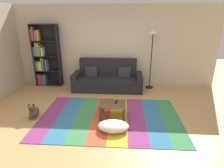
{
  "coord_description": "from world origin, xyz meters",
  "views": [
    {
      "loc": [
        0.28,
        -3.8,
        2.31
      ],
      "look_at": [
        -0.01,
        0.73,
        0.65
      ],
      "focal_mm": 29.72,
      "sensor_mm": 36.0,
      "label": 1
    }
  ],
  "objects_px": {
    "pouf": "(113,126)",
    "dog": "(34,111)",
    "coffee_table": "(113,106)",
    "standing_lamp": "(153,40)",
    "tv_remote": "(116,102)",
    "bookshelf": "(44,57)",
    "couch": "(108,79)"
  },
  "relations": [
    {
      "from": "bookshelf",
      "to": "tv_remote",
      "type": "bearing_deg",
      "value": -38.81
    },
    {
      "from": "coffee_table",
      "to": "dog",
      "type": "distance_m",
      "value": 1.9
    },
    {
      "from": "tv_remote",
      "to": "dog",
      "type": "bearing_deg",
      "value": -164.93
    },
    {
      "from": "bookshelf",
      "to": "pouf",
      "type": "bearing_deg",
      "value": -46.83
    },
    {
      "from": "pouf",
      "to": "bookshelf",
      "type": "bearing_deg",
      "value": 133.17
    },
    {
      "from": "bookshelf",
      "to": "tv_remote",
      "type": "relative_size",
      "value": 13.89
    },
    {
      "from": "dog",
      "to": "bookshelf",
      "type": "bearing_deg",
      "value": 104.83
    },
    {
      "from": "standing_lamp",
      "to": "coffee_table",
      "type": "bearing_deg",
      "value": -119.08
    },
    {
      "from": "pouf",
      "to": "dog",
      "type": "distance_m",
      "value": 1.99
    },
    {
      "from": "couch",
      "to": "bookshelf",
      "type": "xyz_separation_m",
      "value": [
        -2.22,
        0.28,
        0.65
      ]
    },
    {
      "from": "tv_remote",
      "to": "bookshelf",
      "type": "bearing_deg",
      "value": 150.3
    },
    {
      "from": "dog",
      "to": "standing_lamp",
      "type": "xyz_separation_m",
      "value": [
        3.03,
        2.21,
        1.46
      ]
    },
    {
      "from": "bookshelf",
      "to": "dog",
      "type": "xyz_separation_m",
      "value": [
        0.6,
        -2.28,
        -0.83
      ]
    },
    {
      "from": "coffee_table",
      "to": "pouf",
      "type": "relative_size",
      "value": 0.94
    },
    {
      "from": "bookshelf",
      "to": "standing_lamp",
      "type": "height_order",
      "value": "bookshelf"
    },
    {
      "from": "bookshelf",
      "to": "coffee_table",
      "type": "bearing_deg",
      "value": -40.43
    },
    {
      "from": "couch",
      "to": "pouf",
      "type": "xyz_separation_m",
      "value": [
        0.33,
        -2.43,
        -0.23
      ]
    },
    {
      "from": "coffee_table",
      "to": "dog",
      "type": "height_order",
      "value": "dog"
    },
    {
      "from": "pouf",
      "to": "dog",
      "type": "xyz_separation_m",
      "value": [
        -1.94,
        0.43,
        0.05
      ]
    },
    {
      "from": "standing_lamp",
      "to": "tv_remote",
      "type": "height_order",
      "value": "standing_lamp"
    },
    {
      "from": "dog",
      "to": "tv_remote",
      "type": "xyz_separation_m",
      "value": [
        1.98,
        0.21,
        0.21
      ]
    },
    {
      "from": "coffee_table",
      "to": "standing_lamp",
      "type": "xyz_separation_m",
      "value": [
        1.14,
        2.06,
        1.33
      ]
    },
    {
      "from": "couch",
      "to": "tv_remote",
      "type": "bearing_deg",
      "value": -78.54
    },
    {
      "from": "coffee_table",
      "to": "standing_lamp",
      "type": "distance_m",
      "value": 2.7
    },
    {
      "from": "coffee_table",
      "to": "tv_remote",
      "type": "bearing_deg",
      "value": 29.81
    },
    {
      "from": "pouf",
      "to": "tv_remote",
      "type": "relative_size",
      "value": 4.39
    },
    {
      "from": "coffee_table",
      "to": "standing_lamp",
      "type": "bearing_deg",
      "value": 60.92
    },
    {
      "from": "pouf",
      "to": "dog",
      "type": "relative_size",
      "value": 1.66
    },
    {
      "from": "coffee_table",
      "to": "pouf",
      "type": "distance_m",
      "value": 0.62
    },
    {
      "from": "bookshelf",
      "to": "standing_lamp",
      "type": "relative_size",
      "value": 1.07
    },
    {
      "from": "dog",
      "to": "couch",
      "type": "bearing_deg",
      "value": 51.09
    },
    {
      "from": "tv_remote",
      "to": "standing_lamp",
      "type": "bearing_deg",
      "value": 71.33
    }
  ]
}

